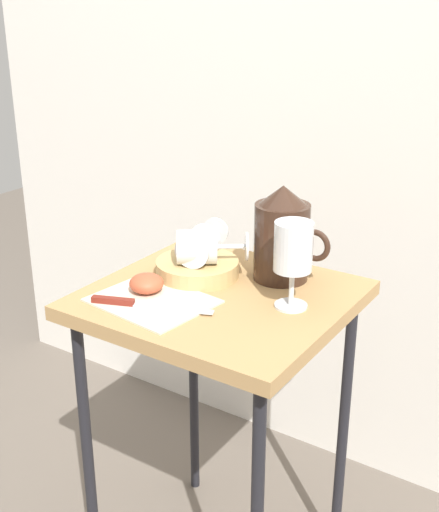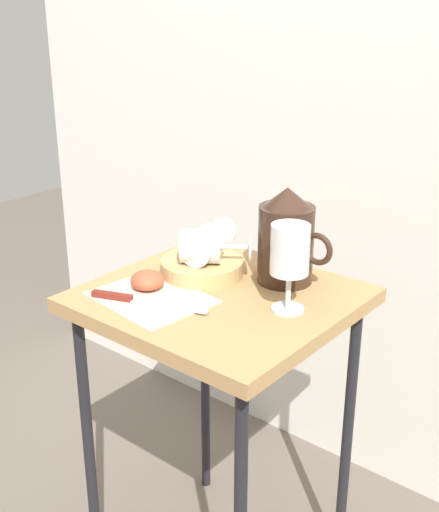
% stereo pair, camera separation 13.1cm
% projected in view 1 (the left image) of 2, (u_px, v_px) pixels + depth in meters
% --- Properties ---
extents(curtain_drape, '(2.40, 0.03, 1.92)m').
position_uv_depth(curtain_drape, '(339.00, 129.00, 1.68)').
color(curtain_drape, silver).
rests_on(curtain_drape, ground_plane).
extents(table, '(0.50, 0.47, 0.72)m').
position_uv_depth(table, '(219.00, 329.00, 1.37)').
color(table, '#AD8451').
rests_on(table, ground_plane).
extents(linen_napkin, '(0.24, 0.20, 0.00)m').
position_uv_depth(linen_napkin, '(152.00, 301.00, 1.31)').
color(linen_napkin, beige).
rests_on(linen_napkin, table).
extents(basket_tray, '(0.18, 0.18, 0.03)m').
position_uv_depth(basket_tray, '(197.00, 268.00, 1.42)').
color(basket_tray, tan).
rests_on(basket_tray, table).
extents(pitcher, '(0.17, 0.12, 0.20)m').
position_uv_depth(pitcher, '(282.00, 241.00, 1.38)').
color(pitcher, '#382319').
rests_on(pitcher, table).
extents(wine_glass_upright, '(0.07, 0.07, 0.17)m').
position_uv_depth(wine_glass_upright, '(293.00, 251.00, 1.24)').
color(wine_glass_upright, silver).
rests_on(wine_glass_upright, table).
extents(wine_glass_tipped_near, '(0.10, 0.15, 0.07)m').
position_uv_depth(wine_glass_tipped_near, '(199.00, 245.00, 1.40)').
color(wine_glass_tipped_near, silver).
rests_on(wine_glass_tipped_near, basket_tray).
extents(wine_glass_tipped_far, '(0.16, 0.14, 0.07)m').
position_uv_depth(wine_glass_tipped_far, '(199.00, 247.00, 1.39)').
color(wine_glass_tipped_far, silver).
rests_on(wine_glass_tipped_far, basket_tray).
extents(apple_half_left, '(0.07, 0.07, 0.04)m').
position_uv_depth(apple_half_left, '(146.00, 283.00, 1.33)').
color(apple_half_left, '#C15133').
rests_on(apple_half_left, linen_napkin).
extents(knife, '(0.23, 0.10, 0.01)m').
position_uv_depth(knife, '(134.00, 303.00, 1.28)').
color(knife, silver).
rests_on(knife, linen_napkin).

